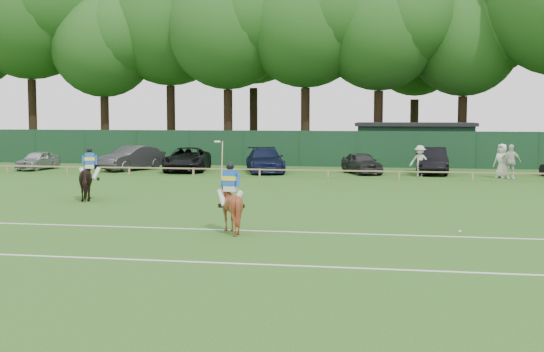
% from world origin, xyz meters
% --- Properties ---
extents(ground, '(160.00, 160.00, 0.00)m').
position_xyz_m(ground, '(0.00, 0.00, 0.00)').
color(ground, '#1E4C14').
rests_on(ground, ground).
extents(horse_dark, '(1.68, 2.23, 1.71)m').
position_xyz_m(horse_dark, '(-7.94, 5.77, 0.86)').
color(horse_dark, black).
rests_on(horse_dark, ground).
extents(horse_chestnut, '(1.60, 1.72, 1.62)m').
position_xyz_m(horse_chestnut, '(-0.02, -1.38, 0.81)').
color(horse_chestnut, maroon).
rests_on(horse_chestnut, ground).
extents(sedan_silver, '(1.80, 3.79, 1.25)m').
position_xyz_m(sedan_silver, '(-18.48, 20.88, 0.63)').
color(sedan_silver, '#B0B3B5').
rests_on(sedan_silver, ground).
extents(sedan_grey, '(3.35, 5.10, 1.59)m').
position_xyz_m(sedan_grey, '(-12.24, 21.61, 0.79)').
color(sedan_grey, '#333235').
rests_on(sedan_grey, ground).
extents(suv_black, '(3.29, 5.78, 1.52)m').
position_xyz_m(suv_black, '(-8.45, 21.48, 0.76)').
color(suv_black, black).
rests_on(suv_black, ground).
extents(sedan_navy, '(3.55, 5.69, 1.54)m').
position_xyz_m(sedan_navy, '(-3.36, 21.50, 0.77)').
color(sedan_navy, '#111736').
rests_on(sedan_navy, ground).
extents(hatch_grey, '(3.07, 4.20, 1.33)m').
position_xyz_m(hatch_grey, '(2.68, 21.53, 0.66)').
color(hatch_grey, '#2B2B2D').
rests_on(hatch_grey, ground).
extents(estate_black, '(1.88, 4.97, 1.62)m').
position_xyz_m(estate_black, '(6.90, 22.22, 0.81)').
color(estate_black, black).
rests_on(estate_black, ground).
extents(spectator_left, '(1.21, 0.73, 1.83)m').
position_xyz_m(spectator_left, '(6.17, 20.11, 0.92)').
color(spectator_left, beige).
rests_on(spectator_left, ground).
extents(spectator_mid, '(1.17, 0.52, 1.97)m').
position_xyz_m(spectator_mid, '(11.16, 19.39, 0.98)').
color(spectator_mid, beige).
rests_on(spectator_mid, ground).
extents(spectator_right, '(1.15, 1.07, 1.97)m').
position_xyz_m(spectator_right, '(10.77, 20.09, 0.99)').
color(spectator_right, silver).
rests_on(spectator_right, ground).
extents(rider_dark, '(0.90, 0.58, 1.41)m').
position_xyz_m(rider_dark, '(-7.93, 5.76, 1.61)').
color(rider_dark, silver).
rests_on(rider_dark, ground).
extents(rider_chestnut, '(0.93, 0.69, 2.05)m').
position_xyz_m(rider_chestnut, '(-0.02, -1.39, 1.55)').
color(rider_chestnut, silver).
rests_on(rider_chestnut, ground).
extents(polo_ball, '(0.09, 0.09, 0.09)m').
position_xyz_m(polo_ball, '(7.04, -0.22, 0.04)').
color(polo_ball, silver).
rests_on(polo_ball, ground).
extents(pitch_lines, '(60.00, 5.10, 0.01)m').
position_xyz_m(pitch_lines, '(0.00, -3.50, 0.01)').
color(pitch_lines, silver).
rests_on(pitch_lines, ground).
extents(pitch_rail, '(62.10, 0.10, 0.50)m').
position_xyz_m(pitch_rail, '(0.00, 18.00, 0.45)').
color(pitch_rail, '#997F5B').
rests_on(pitch_rail, ground).
extents(perimeter_fence, '(92.08, 0.08, 2.50)m').
position_xyz_m(perimeter_fence, '(0.00, 27.00, 1.25)').
color(perimeter_fence, '#14351E').
rests_on(perimeter_fence, ground).
extents(utility_shed, '(8.40, 4.40, 3.04)m').
position_xyz_m(utility_shed, '(6.00, 30.00, 1.54)').
color(utility_shed, '#14331E').
rests_on(utility_shed, ground).
extents(tree_row, '(96.00, 12.00, 21.00)m').
position_xyz_m(tree_row, '(2.00, 35.00, 0.00)').
color(tree_row, '#26561C').
rests_on(tree_row, ground).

